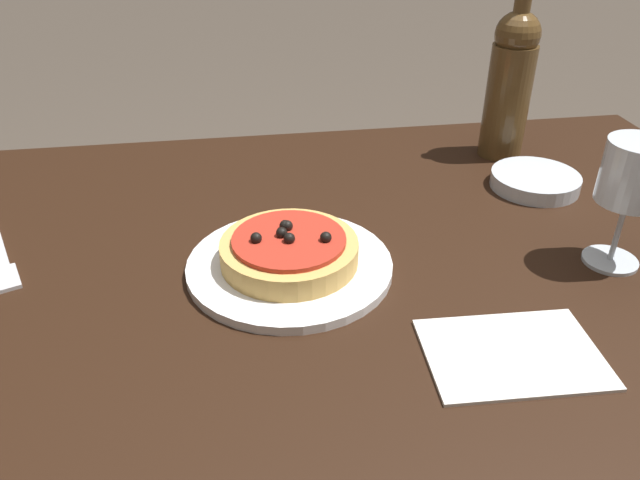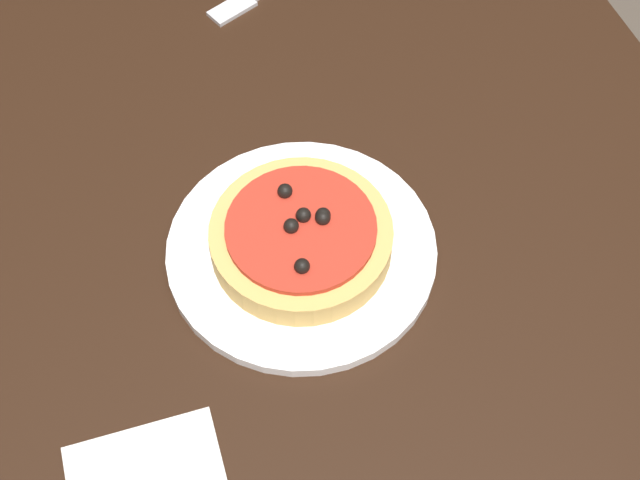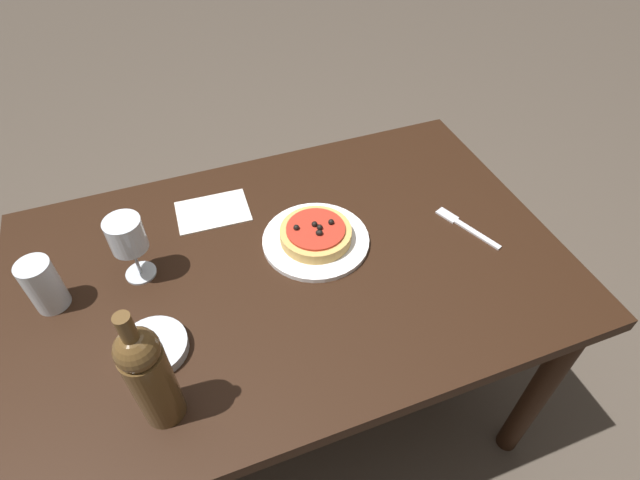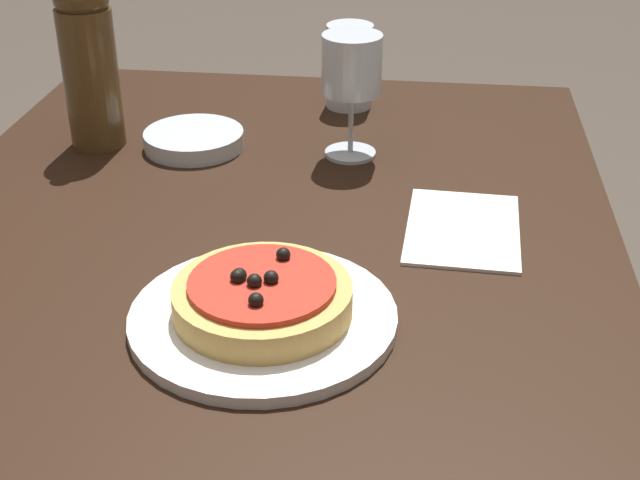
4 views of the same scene
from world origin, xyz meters
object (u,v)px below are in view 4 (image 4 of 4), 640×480
pizza (262,297)px  wine_glass (352,69)px  wine_bottle (88,54)px  side_bowl (194,140)px  dinner_plate (263,317)px  dining_table (242,349)px  water_cup (349,66)px

pizza → wine_glass: size_ratio=1.04×
wine_glass → wine_bottle: wine_bottle is taller
pizza → wine_bottle: size_ratio=0.59×
side_bowl → pizza: bearing=-157.3°
dinner_plate → wine_bottle: size_ratio=0.89×
wine_glass → pizza: bearing=173.6°
dining_table → pizza: 0.15m
dinner_plate → water_cup: (0.58, -0.03, 0.06)m
dinner_plate → water_cup: bearing=-2.5°
dining_table → water_cup: size_ratio=10.19×
pizza → wine_bottle: (0.40, 0.30, 0.10)m
water_cup → side_bowl: (-0.18, 0.19, -0.05)m
wine_glass → wine_bottle: (-0.00, 0.34, 0.01)m
dining_table → wine_bottle: wine_bottle is taller
dinner_plate → pizza: (-0.00, 0.00, 0.02)m
wine_bottle → side_bowl: wine_bottle is taller
wine_bottle → water_cup: wine_bottle is taller
wine_bottle → dinner_plate: bearing=-143.0°
dinner_plate → side_bowl: side_bowl is taller
side_bowl → wine_glass: bearing=-89.5°
pizza → water_cup: 0.59m
dinner_plate → wine_glass: wine_glass is taller
dinner_plate → wine_glass: 0.42m
wine_bottle → side_bowl: (0.00, -0.13, -0.11)m
dinner_plate → pizza: size_ratio=1.50×
dining_table → pizza: pizza is taller
pizza → side_bowl: (0.40, 0.17, -0.02)m
dinner_plate → water_cup: size_ratio=2.06×
pizza → wine_glass: wine_glass is taller
wine_glass → wine_bottle: bearing=90.7°
wine_glass → side_bowl: 0.24m
dining_table → pizza: (-0.08, -0.04, 0.12)m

